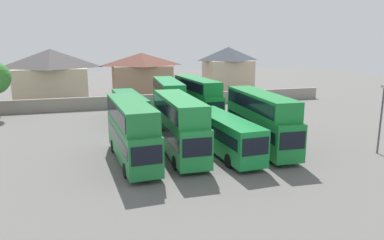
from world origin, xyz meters
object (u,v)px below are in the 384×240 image
at_px(bus_5, 130,106).
at_px(lamp_post_lot_edge, 381,114).
at_px(bus_7, 197,96).
at_px(house_terrace_right, 228,70).
at_px(bus_4, 261,117).
at_px(house_terrace_left, 52,75).
at_px(bus_2, 180,123).
at_px(bus_6, 168,98).
at_px(bus_1, 132,129).
at_px(bus_3, 225,133).
at_px(house_terrace_centre, 142,75).

distance_m(bus_5, lamp_post_lot_edge, 26.75).
distance_m(bus_7, house_terrace_right, 21.33).
bearing_deg(bus_4, house_terrace_left, -145.97).
height_order(bus_2, bus_6, bus_2).
distance_m(bus_1, house_terrace_right, 39.08).
xyz_separation_m(bus_5, house_terrace_left, (-9.96, 18.99, 2.30)).
bearing_deg(house_terrace_right, bus_3, -112.13).
xyz_separation_m(bus_1, bus_3, (7.98, -0.17, -0.91)).
distance_m(bus_2, house_terrace_left, 35.40).
xyz_separation_m(bus_1, bus_7, (10.04, 14.68, 0.05)).
bearing_deg(bus_1, bus_3, 85.32).
bearing_deg(house_terrace_centre, house_terrace_left, 179.19).
distance_m(bus_1, house_terrace_left, 34.62).
relative_size(bus_1, house_terrace_right, 1.28).
relative_size(bus_6, house_terrace_right, 1.33).
relative_size(bus_1, bus_6, 0.96).
relative_size(bus_3, bus_7, 0.96).
xyz_separation_m(bus_5, bus_7, (8.47, 0.11, 0.89)).
distance_m(bus_4, bus_5, 17.26).
distance_m(bus_1, lamp_post_lot_edge, 21.32).
bearing_deg(house_terrace_left, bus_2, -69.31).
xyz_separation_m(bus_4, bus_6, (-5.56, 13.52, -0.06)).
relative_size(bus_3, house_terrace_right, 1.30).
xyz_separation_m(bus_7, house_terrace_right, (11.30, 18.03, 1.47)).
bearing_deg(bus_2, bus_7, 157.95).
xyz_separation_m(bus_4, bus_5, (-10.23, 13.88, -0.90)).
xyz_separation_m(bus_3, lamp_post_lot_edge, (12.99, -3.62, 1.60)).
bearing_deg(bus_3, lamp_post_lot_edge, 71.32).
bearing_deg(bus_3, bus_6, -176.23).
relative_size(bus_3, lamp_post_lot_edge, 1.80).
distance_m(bus_2, bus_3, 4.04).
relative_size(bus_3, bus_6, 0.98).
bearing_deg(bus_2, house_terrace_left, -158.70).
xyz_separation_m(house_terrace_centre, house_terrace_right, (15.36, -0.65, 0.45)).
distance_m(bus_2, bus_6, 13.91).
height_order(bus_6, bus_7, bus_7).
bearing_deg(bus_4, bus_1, -84.17).
xyz_separation_m(bus_2, house_terrace_right, (17.23, 32.24, 1.45)).
height_order(bus_1, bus_5, bus_1).
distance_m(bus_1, house_terrace_centre, 33.91).
bearing_deg(bus_6, lamp_post_lot_edge, 43.27).
bearing_deg(bus_1, house_terrace_centre, 166.39).
relative_size(bus_4, house_terrace_right, 1.38).
bearing_deg(bus_3, bus_2, -102.48).
bearing_deg(bus_2, house_terrace_right, 152.48).
xyz_separation_m(bus_2, house_terrace_centre, (1.87, 32.89, 1.01)).
height_order(bus_1, lamp_post_lot_edge, lamp_post_lot_edge).
relative_size(bus_2, lamp_post_lot_edge, 1.72).
relative_size(bus_2, bus_5, 0.92).
relative_size(bus_3, bus_4, 0.94).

